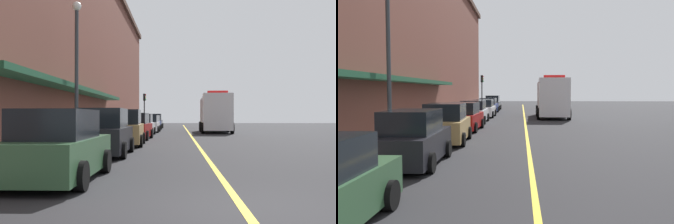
{
  "view_description": "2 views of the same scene",
  "coord_description": "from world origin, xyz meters",
  "views": [
    {
      "loc": [
        -1.11,
        -6.21,
        1.55
      ],
      "look_at": [
        -1.88,
        26.0,
        1.92
      ],
      "focal_mm": 40.16,
      "sensor_mm": 36.0,
      "label": 1
    },
    {
      "loc": [
        -0.33,
        -3.13,
        2.51
      ],
      "look_at": [
        -1.15,
        16.25,
        1.33
      ],
      "focal_mm": 37.81,
      "sensor_mm": 36.0,
      "label": 2
    }
  ],
  "objects": [
    {
      "name": "traffic_light_near",
      "position": [
        -5.29,
        41.75,
        3.16
      ],
      "size": [
        0.38,
        0.36,
        4.3
      ],
      "color": "#232326",
      "rests_on": "sidewalk_left"
    },
    {
      "name": "lane_center_stripe",
      "position": [
        0.0,
        25.0,
        0.0
      ],
      "size": [
        0.16,
        70.0,
        0.01
      ],
      "primitive_type": "cube",
      "color": "gold",
      "rests_on": "ground"
    },
    {
      "name": "parking_meter_1",
      "position": [
        -5.35,
        36.23,
        1.06
      ],
      "size": [
        0.14,
        0.18,
        1.33
      ],
      "color": "#4C4C51",
      "rests_on": "sidewalk_left"
    },
    {
      "name": "parked_car_6",
      "position": [
        -3.95,
        36.12,
        0.79
      ],
      "size": [
        2.14,
        4.48,
        1.68
      ],
      "rotation": [
        0.0,
        0.0,
        1.55
      ],
      "color": "navy",
      "rests_on": "ground"
    },
    {
      "name": "parked_car_3",
      "position": [
        -3.91,
        18.91,
        0.83
      ],
      "size": [
        2.19,
        4.46,
        1.77
      ],
      "rotation": [
        0.0,
        0.0,
        1.53
      ],
      "color": "maroon",
      "rests_on": "ground"
    },
    {
      "name": "box_truck",
      "position": [
        2.58,
        30.25,
        1.82
      ],
      "size": [
        3.08,
        8.44,
        3.82
      ],
      "rotation": [
        0.0,
        0.0,
        -1.6
      ],
      "color": "silver",
      "rests_on": "ground"
    },
    {
      "name": "parking_meter_0",
      "position": [
        -5.35,
        9.55,
        1.06
      ],
      "size": [
        0.14,
        0.18,
        1.33
      ],
      "color": "#4C4C51",
      "rests_on": "sidewalk_left"
    },
    {
      "name": "street_lamp_left",
      "position": [
        -5.95,
        11.73,
        4.4
      ],
      "size": [
        0.44,
        0.44,
        6.94
      ],
      "color": "#33383D",
      "rests_on": "sidewalk_left"
    },
    {
      "name": "parked_car_2",
      "position": [
        -3.92,
        13.65,
        0.88
      ],
      "size": [
        2.23,
        4.2,
        1.9
      ],
      "rotation": [
        0.0,
        0.0,
        1.61
      ],
      "color": "#A5844C",
      "rests_on": "ground"
    },
    {
      "name": "parked_car_1",
      "position": [
        -3.96,
        8.59,
        0.86
      ],
      "size": [
        2.03,
        4.28,
        1.86
      ],
      "rotation": [
        0.0,
        0.0,
        1.58
      ],
      "color": "black",
      "rests_on": "ground"
    },
    {
      "name": "ground_plane",
      "position": [
        0.0,
        25.0,
        0.0
      ],
      "size": [
        112.0,
        112.0,
        0.0
      ],
      "primitive_type": "plane",
      "color": "#232326"
    },
    {
      "name": "parked_car_4",
      "position": [
        -4.01,
        24.31,
        0.81
      ],
      "size": [
        2.13,
        4.52,
        1.73
      ],
      "rotation": [
        0.0,
        0.0,
        1.57
      ],
      "color": "silver",
      "rests_on": "ground"
    },
    {
      "name": "parked_car_7",
      "position": [
        -3.95,
        42.35,
        0.87
      ],
      "size": [
        2.03,
        4.88,
        1.87
      ],
      "rotation": [
        0.0,
        0.0,
        1.57
      ],
      "color": "#595B60",
      "rests_on": "ground"
    },
    {
      "name": "brick_building_left",
      "position": [
        -13.84,
        24.0,
        7.5
      ],
      "size": [
        14.06,
        64.0,
        14.99
      ],
      "color": "brown",
      "rests_on": "ground"
    },
    {
      "name": "sidewalk_left",
      "position": [
        -6.2,
        25.0,
        0.07
      ],
      "size": [
        2.4,
        70.0,
        0.15
      ],
      "primitive_type": "cube",
      "color": "gray",
      "rests_on": "ground"
    },
    {
      "name": "parked_car_5",
      "position": [
        -3.86,
        30.29,
        0.78
      ],
      "size": [
        2.16,
        4.45,
        1.66
      ],
      "rotation": [
        0.0,
        0.0,
        1.56
      ],
      "color": "silver",
      "rests_on": "ground"
    },
    {
      "name": "parking_meter_3",
      "position": [
        -5.35,
        23.38,
        1.06
      ],
      "size": [
        0.14,
        0.18,
        1.33
      ],
      "color": "#4C4C51",
      "rests_on": "sidewalk_left"
    },
    {
      "name": "parking_meter_2",
      "position": [
        -5.35,
        21.18,
        1.06
      ],
      "size": [
        0.14,
        0.18,
        1.33
      ],
      "color": "#4C4C51",
      "rests_on": "sidewalk_left"
    }
  ]
}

